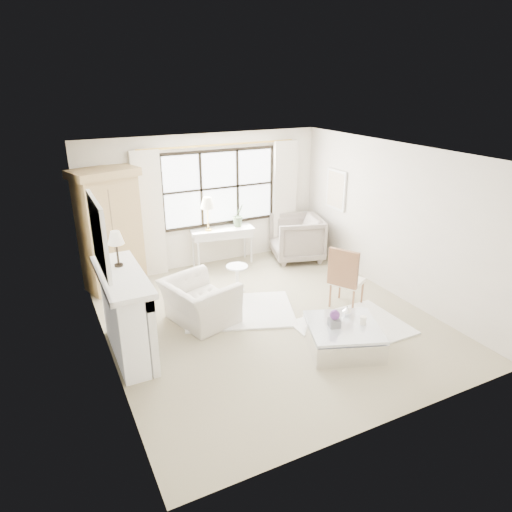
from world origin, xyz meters
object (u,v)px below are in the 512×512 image
object	(u,v)px
club_armchair	(200,302)
coffee_table	(343,337)
console_table	(223,247)
armoire	(110,229)

from	to	relation	value
club_armchair	coffee_table	world-z (taller)	club_armchair
club_armchair	coffee_table	size ratio (longest dim) A/B	0.85
console_table	coffee_table	xyz separation A→B (m)	(0.33, -3.76, -0.22)
armoire	coffee_table	size ratio (longest dim) A/B	1.74
armoire	club_armchair	xyz separation A→B (m)	(0.97, -1.96, -0.79)
console_table	coffee_table	world-z (taller)	console_table
coffee_table	armoire	bearing A→B (deg)	146.08
console_table	club_armchair	bearing A→B (deg)	-112.49
club_armchair	coffee_table	xyz separation A→B (m)	(1.60, -1.67, -0.17)
armoire	coffee_table	xyz separation A→B (m)	(2.57, -3.63, -0.96)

